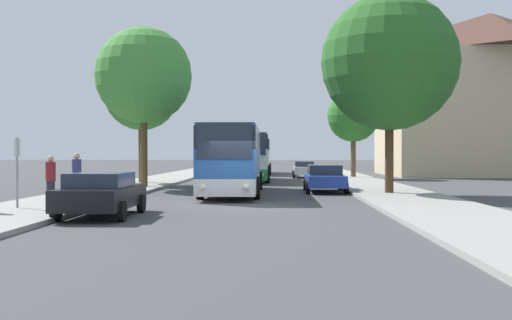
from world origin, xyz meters
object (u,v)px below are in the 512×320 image
Objects in this scene: tree_left_far at (144,76)px; tree_right_mid at (389,63)px; bus_stop_sign at (17,164)px; tree_right_near at (353,116)px; bus_rear at (257,155)px; tree_left_near at (142,93)px; parked_car_right_near at (325,178)px; bus_front at (233,159)px; pedestrian_waiting_near at (77,177)px; pedestrian_waiting_far at (51,179)px; bus_middle at (250,156)px; parked_car_right_far at (304,169)px; parked_car_left_curb at (101,193)px.

tree_right_mid is at bearing -20.86° from tree_left_far.
bus_stop_sign is 31.36m from tree_right_near.
bus_rear is 21.34m from tree_left_near.
bus_front is at bearing 19.72° from parked_car_right_near.
parked_car_right_near is at bearing -31.57° from tree_left_near.
tree_right_mid is at bearing 16.93° from pedestrian_waiting_near.
tree_right_near is (14.66, 9.61, -0.91)m from tree_left_near.
pedestrian_waiting_far is 0.19× the size of tree_right_mid.
pedestrian_waiting_far is (0.56, 1.55, -0.59)m from bus_stop_sign.
bus_stop_sign is (-6.88, -37.68, -0.16)m from bus_rear.
tree_right_mid is at bearing 137.26° from parked_car_right_near.
tree_left_near is at bearing 104.40° from tree_left_far.
bus_rear is at bearing 71.40° from tree_left_near.
bus_rear is 6.00× the size of pedestrian_waiting_near.
parked_car_right_near is 0.50× the size of tree_right_mid.
bus_middle reaches higher than pedestrian_waiting_near.
parked_car_right_far is at bearing 69.13° from bus_stop_sign.
parked_car_left_curb is 1.07× the size of parked_car_right_far.
parked_car_right_near is 15.79m from bus_stop_sign.
bus_front is 2.64× the size of parked_car_left_curb.
bus_rear is 2.55× the size of parked_car_left_curb.
tree_right_mid reaches higher than bus_rear.
parked_car_right_near is at bearing 147.02° from pedestrian_waiting_far.
parked_car_right_near is at bearing 91.15° from parked_car_right_far.
bus_middle is at bearing 55.69° from parked_car_right_far.
tree_left_far is (0.81, 11.68, 5.30)m from pedestrian_waiting_far.
tree_right_mid is at bearing 98.86° from parked_car_right_far.
bus_stop_sign is 1.75m from pedestrian_waiting_far.
bus_rear is 1.64× the size of tree_right_near.
pedestrian_waiting_far is at bearing -107.62° from bus_middle.
parked_car_right_near is (4.62, 1.65, -1.00)m from bus_front.
parked_car_right_near is 6.76m from tree_right_mid.
tree_right_mid is at bearing -92.12° from tree_right_near.
tree_left_far is (-5.32, 3.90, 4.60)m from bus_front.
bus_rear is at bearing 89.01° from bus_middle.
bus_middle reaches higher than parked_car_right_far.
parked_car_right_far is 19.33m from tree_left_far.
parked_car_left_curb reaches higher than parked_car_right_near.
pedestrian_waiting_near is at bearing 68.31° from bus_stop_sign.
parked_car_right_near reaches higher than parked_car_right_far.
bus_front is at bearing 172.58° from tree_right_mid.
pedestrian_waiting_far is 29.81m from tree_right_near.
pedestrian_waiting_near is at bearing -91.45° from tree_left_far.
bus_stop_sign is 1.28× the size of pedestrian_waiting_near.
parked_car_left_curb is 1.84× the size of bus_stop_sign.
tree_left_near reaches higher than bus_front.
parked_car_left_curb reaches higher than parked_car_right_far.
pedestrian_waiting_far is at bearing -128.91° from bus_front.
bus_stop_sign reaches higher than parked_car_right_near.
pedestrian_waiting_near reaches higher than pedestrian_waiting_far.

